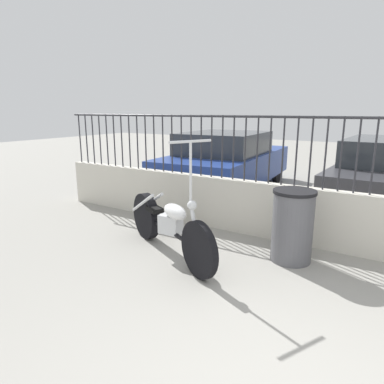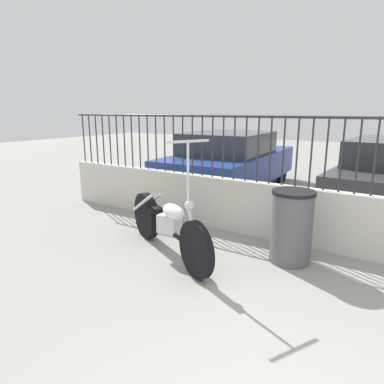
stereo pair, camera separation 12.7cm
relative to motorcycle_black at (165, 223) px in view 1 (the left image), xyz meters
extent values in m
cube|color=beige|center=(2.35, 1.26, 0.01)|extent=(10.94, 0.18, 0.82)
cylinder|color=#2D2D33|center=(-3.02, 1.26, 0.90)|extent=(0.02, 0.02, 0.96)
cylinder|color=#2D2D33|center=(-2.83, 1.26, 0.90)|extent=(0.02, 0.02, 0.96)
cylinder|color=#2D2D33|center=(-2.65, 1.26, 0.90)|extent=(0.02, 0.02, 0.96)
cylinder|color=#2D2D33|center=(-2.46, 1.26, 0.90)|extent=(0.02, 0.02, 0.96)
cylinder|color=#2D2D33|center=(-2.27, 1.26, 0.90)|extent=(0.02, 0.02, 0.96)
cylinder|color=#2D2D33|center=(-2.08, 1.26, 0.90)|extent=(0.02, 0.02, 0.96)
cylinder|color=#2D2D33|center=(-1.89, 1.26, 0.90)|extent=(0.02, 0.02, 0.96)
cylinder|color=#2D2D33|center=(-1.70, 1.26, 0.90)|extent=(0.02, 0.02, 0.96)
cylinder|color=#2D2D33|center=(-1.51, 1.26, 0.90)|extent=(0.02, 0.02, 0.96)
cylinder|color=#2D2D33|center=(-1.33, 1.26, 0.90)|extent=(0.02, 0.02, 0.96)
cylinder|color=#2D2D33|center=(-1.14, 1.26, 0.90)|extent=(0.02, 0.02, 0.96)
cylinder|color=#2D2D33|center=(-0.95, 1.26, 0.90)|extent=(0.02, 0.02, 0.96)
cylinder|color=#2D2D33|center=(-0.76, 1.26, 0.90)|extent=(0.02, 0.02, 0.96)
cylinder|color=#2D2D33|center=(-0.57, 1.26, 0.90)|extent=(0.02, 0.02, 0.96)
cylinder|color=#2D2D33|center=(-0.38, 1.26, 0.90)|extent=(0.02, 0.02, 0.96)
cylinder|color=#2D2D33|center=(-0.19, 1.26, 0.90)|extent=(0.02, 0.02, 0.96)
cylinder|color=#2D2D33|center=(0.00, 1.26, 0.90)|extent=(0.02, 0.02, 0.96)
cylinder|color=#2D2D33|center=(0.18, 1.26, 0.90)|extent=(0.02, 0.02, 0.96)
cylinder|color=#2D2D33|center=(0.37, 1.26, 0.90)|extent=(0.02, 0.02, 0.96)
cylinder|color=#2D2D33|center=(0.56, 1.26, 0.90)|extent=(0.02, 0.02, 0.96)
cylinder|color=#2D2D33|center=(0.75, 1.26, 0.90)|extent=(0.02, 0.02, 0.96)
cylinder|color=#2D2D33|center=(0.94, 1.26, 0.90)|extent=(0.02, 0.02, 0.96)
cylinder|color=#2D2D33|center=(1.13, 1.26, 0.90)|extent=(0.02, 0.02, 0.96)
cylinder|color=#2D2D33|center=(1.32, 1.26, 0.90)|extent=(0.02, 0.02, 0.96)
cylinder|color=#2D2D33|center=(1.50, 1.26, 0.90)|extent=(0.02, 0.02, 0.96)
cylinder|color=#2D2D33|center=(1.69, 1.26, 0.90)|extent=(0.02, 0.02, 0.96)
cylinder|color=#2D2D33|center=(1.88, 1.26, 0.90)|extent=(0.02, 0.02, 0.96)
cylinder|color=#2D2D33|center=(2.07, 1.26, 0.90)|extent=(0.02, 0.02, 0.96)
cylinder|color=#2D2D33|center=(2.26, 1.26, 0.90)|extent=(0.02, 0.02, 0.96)
cylinder|color=black|center=(0.75, -0.38, -0.07)|extent=(0.63, 0.37, 0.66)
cylinder|color=black|center=(-0.55, 0.28, -0.07)|extent=(0.66, 0.42, 0.68)
cylinder|color=black|center=(0.10, -0.05, -0.07)|extent=(1.22, 0.66, 0.06)
cube|color=silver|center=(0.14, -0.07, 0.03)|extent=(0.28, 0.18, 0.24)
ellipsoid|color=white|center=(0.25, -0.13, 0.23)|extent=(0.49, 0.38, 0.18)
cube|color=black|center=(-0.29, 0.15, 0.11)|extent=(0.32, 0.27, 0.06)
cylinder|color=silver|center=(0.67, -0.34, 0.18)|extent=(0.22, 0.14, 0.51)
sphere|color=silver|center=(0.61, -0.31, 0.41)|extent=(0.11, 0.11, 0.11)
cylinder|color=silver|center=(0.59, -0.30, 0.78)|extent=(0.03, 0.03, 0.69)
cylinder|color=silver|center=(0.59, -0.30, 1.12)|extent=(0.26, 0.48, 0.03)
cylinder|color=silver|center=(-0.54, 0.20, 0.15)|extent=(0.67, 0.37, 0.42)
cylinder|color=silver|center=(-0.48, 0.32, 0.15)|extent=(0.67, 0.37, 0.42)
cylinder|color=#56565B|center=(1.50, 0.62, 0.03)|extent=(0.50, 0.50, 0.87)
cylinder|color=black|center=(1.50, 0.62, 0.49)|extent=(0.52, 0.52, 0.04)
cylinder|color=black|center=(-1.90, 5.04, -0.08)|extent=(0.15, 0.65, 0.64)
cylinder|color=black|center=(-0.18, 5.15, -0.08)|extent=(0.15, 0.65, 0.64)
cylinder|color=black|center=(-1.73, 2.43, -0.08)|extent=(0.15, 0.65, 0.64)
cylinder|color=black|center=(-0.01, 2.54, -0.08)|extent=(0.15, 0.65, 0.64)
cube|color=navy|center=(-0.96, 3.79, 0.16)|extent=(2.10, 4.33, 0.64)
cube|color=#2D3338|center=(-0.94, 3.58, 0.72)|extent=(1.78, 2.13, 0.48)
cylinder|color=black|center=(1.68, 5.29, -0.08)|extent=(0.14, 0.64, 0.64)
cylinder|color=black|center=(1.55, 2.66, -0.08)|extent=(0.14, 0.64, 0.64)
camera|label=1|loc=(2.56, -3.45, 1.45)|focal=32.00mm
camera|label=2|loc=(2.67, -3.38, 1.45)|focal=32.00mm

